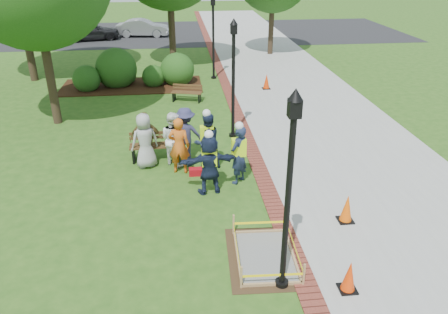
{
  "coord_description": "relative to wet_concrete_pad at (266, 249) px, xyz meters",
  "views": [
    {
      "loc": [
        -0.73,
        -9.89,
        6.39
      ],
      "look_at": [
        0.5,
        1.2,
        1.0
      ],
      "focal_mm": 35.0,
      "sensor_mm": 36.0,
      "label": 1
    }
  ],
  "objects": [
    {
      "name": "parked_car_a",
      "position": [
        -8.09,
        26.65,
        -0.23
      ],
      "size": [
        3.02,
        5.05,
        1.54
      ],
      "primitive_type": "imported",
      "rotation": [
        0.0,
        0.0,
        1.79
      ],
      "color": "black",
      "rests_on": "ground"
    },
    {
      "name": "casual_person_c",
      "position": [
        -2.02,
        5.03,
        0.65
      ],
      "size": [
        0.66,
        0.65,
        1.76
      ],
      "color": "white",
      "rests_on": "ground"
    },
    {
      "name": "casual_person_d",
      "position": [
        -2.87,
        5.11,
        0.65
      ],
      "size": [
        0.57,
        0.38,
        1.77
      ],
      "color": "brown",
      "rests_on": "ground"
    },
    {
      "name": "wet_concrete_pad",
      "position": [
        0.0,
        0.0,
        0.0
      ],
      "size": [
        1.8,
        2.38,
        0.55
      ],
      "color": "#47331E",
      "rests_on": "ground"
    },
    {
      "name": "shrub_b",
      "position": [
        -4.81,
        14.27,
        -0.23
      ],
      "size": [
        2.05,
        2.05,
        2.05
      ],
      "primitive_type": "sphere",
      "color": "#194714",
      "rests_on": "ground"
    },
    {
      "name": "hivis_worker_c",
      "position": [
        -0.97,
        4.59,
        0.74
      ],
      "size": [
        0.69,
        0.61,
        1.98
      ],
      "color": "#1D294C",
      "rests_on": "ground"
    },
    {
      "name": "cone_front",
      "position": [
        1.47,
        -1.23,
        0.12
      ],
      "size": [
        0.37,
        0.37,
        0.73
      ],
      "color": "black",
      "rests_on": "ground"
    },
    {
      "name": "shrub_c",
      "position": [
        -2.97,
        14.01,
        -0.23
      ],
      "size": [
        1.15,
        1.15,
        1.15
      ],
      "primitive_type": "sphere",
      "color": "#194714",
      "rests_on": "ground"
    },
    {
      "name": "lamp_near",
      "position": [
        0.17,
        -0.92,
        2.25
      ],
      "size": [
        0.28,
        0.28,
        4.26
      ],
      "color": "black",
      "rests_on": "ground"
    },
    {
      "name": "shrub_a",
      "position": [
        -6.19,
        13.6,
        -0.23
      ],
      "size": [
        1.34,
        1.34,
        1.34
      ],
      "primitive_type": "sphere",
      "color": "#194714",
      "rests_on": "ground"
    },
    {
      "name": "lamp_far",
      "position": [
        0.17,
        15.08,
        2.25
      ],
      "size": [
        0.28,
        0.28,
        4.26
      ],
      "color": "black",
      "rests_on": "ground"
    },
    {
      "name": "mulch_bed",
      "position": [
        -4.08,
        14.08,
        -0.21
      ],
      "size": [
        7.0,
        3.0,
        0.05
      ],
      "primitive_type": "cube",
      "color": "#381E0F",
      "rests_on": "ground"
    },
    {
      "name": "bench_near",
      "position": [
        -2.62,
        5.42,
        0.05
      ],
      "size": [
        1.68,
        0.61,
        0.9
      ],
      "color": "#50311B",
      "rests_on": "ground"
    },
    {
      "name": "sidewalk",
      "position": [
        3.92,
        12.08,
        -0.22
      ],
      "size": [
        6.0,
        60.0,
        0.02
      ],
      "primitive_type": "cube",
      "color": "#9E9E99",
      "rests_on": "ground"
    },
    {
      "name": "cone_far",
      "position": [
        2.59,
        12.84,
        0.13
      ],
      "size": [
        0.39,
        0.39,
        0.76
      ],
      "color": "black",
      "rests_on": "ground"
    },
    {
      "name": "casual_person_e",
      "position": [
        -1.62,
        5.34,
        0.66
      ],
      "size": [
        0.57,
        0.37,
        1.78
      ],
      "color": "#303054",
      "rests_on": "ground"
    },
    {
      "name": "hivis_worker_b",
      "position": [
        -0.12,
        3.58,
        0.72
      ],
      "size": [
        0.66,
        0.67,
        1.94
      ],
      "color": "#191F41",
      "rests_on": "ground"
    },
    {
      "name": "parked_car_b",
      "position": [
        -4.26,
        27.8,
        -0.23
      ],
      "size": [
        2.33,
        4.57,
        1.44
      ],
      "primitive_type": "imported",
      "rotation": [
        0.0,
        0.0,
        1.47
      ],
      "color": "#96979B",
      "rests_on": "ground"
    },
    {
      "name": "lamp_mid",
      "position": [
        0.17,
        7.08,
        2.25
      ],
      "size": [
        0.28,
        0.28,
        4.26
      ],
      "color": "black",
      "rests_on": "ground"
    },
    {
      "name": "parking_lot",
      "position": [
        -1.08,
        29.08,
        -0.23
      ],
      "size": [
        36.0,
        12.0,
        0.01
      ],
      "primitive_type": "cube",
      "color": "black",
      "rests_on": "ground"
    },
    {
      "name": "hivis_worker_a",
      "position": [
        -1.02,
        3.07,
        0.72
      ],
      "size": [
        0.62,
        0.45,
        1.93
      ],
      "color": "#1C2A4A",
      "rests_on": "ground"
    },
    {
      "name": "brick_edging",
      "position": [
        0.67,
        12.08,
        -0.22
      ],
      "size": [
        0.5,
        60.0,
        0.03
      ],
      "primitive_type": "cube",
      "color": "maroon",
      "rests_on": "ground"
    },
    {
      "name": "ground",
      "position": [
        -1.08,
        2.08,
        -0.23
      ],
      "size": [
        100.0,
        100.0,
        0.0
      ],
      "primitive_type": "plane",
      "color": "#285116",
      "rests_on": "ground"
    },
    {
      "name": "shrub_d",
      "position": [
        -1.77,
        14.24,
        -0.23
      ],
      "size": [
        1.72,
        1.72,
        1.72
      ],
      "primitive_type": "sphere",
      "color": "#194714",
      "rests_on": "ground"
    },
    {
      "name": "casual_person_b",
      "position": [
        -1.84,
        4.42,
        0.67
      ],
      "size": [
        0.63,
        0.47,
        1.8
      ],
      "color": "#D35D18",
      "rests_on": "ground"
    },
    {
      "name": "casual_person_a",
      "position": [
        -2.9,
        4.93,
        0.66
      ],
      "size": [
        0.66,
        0.55,
        1.79
      ],
      "color": "#9D9D9D",
      "rests_on": "ground"
    },
    {
      "name": "toolbox",
      "position": [
        -1.35,
        4.16,
        -0.12
      ],
      "size": [
        0.44,
        0.25,
        0.22
      ],
      "primitive_type": "cube",
      "rotation": [
        0.0,
        0.0,
        0.01
      ],
      "color": "#A20C15",
      "rests_on": "ground"
    },
    {
      "name": "cone_back",
      "position": [
        2.33,
        1.2,
        0.14
      ],
      "size": [
        0.39,
        0.39,
        0.77
      ],
      "color": "black",
      "rests_on": "ground"
    },
    {
      "name": "shrub_e",
      "position": [
        -4.35,
        14.77,
        -0.23
      ],
      "size": [
        0.88,
        0.88,
        0.88
      ],
      "primitive_type": "sphere",
      "color": "#194714",
      "rests_on": "ground"
    },
    {
      "name": "bench_far",
      "position": [
        -1.4,
        11.37,
        0.0
      ],
      "size": [
        1.45,
        0.8,
        0.74
      ],
      "color": "brown",
      "rests_on": "ground"
    }
  ]
}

